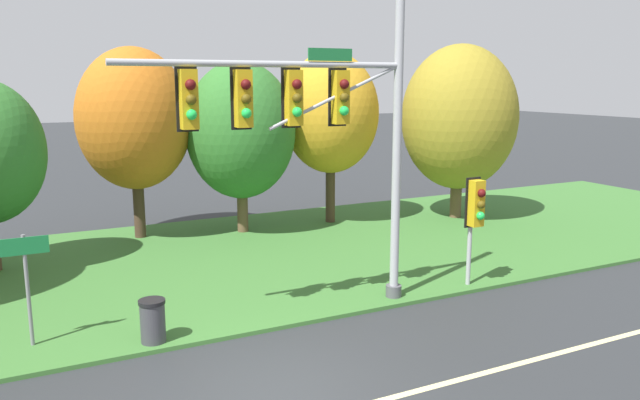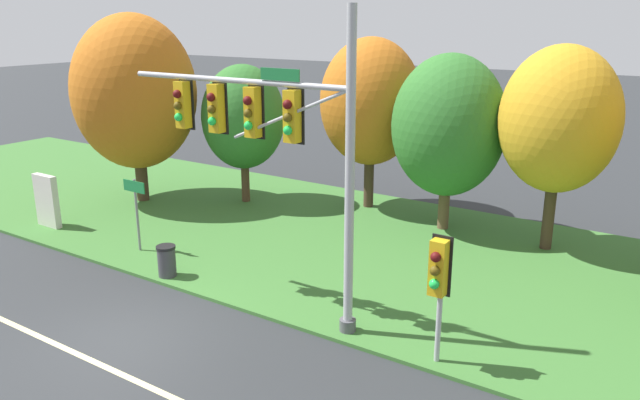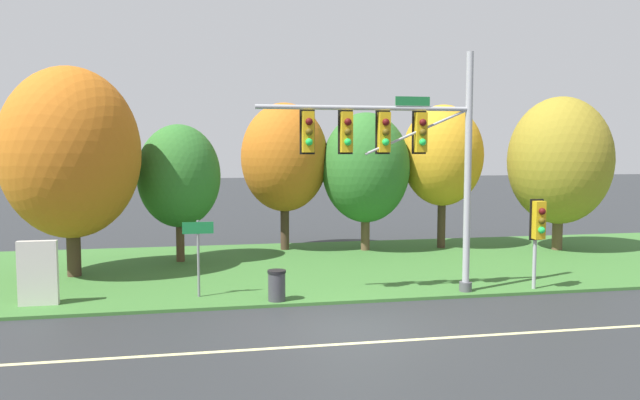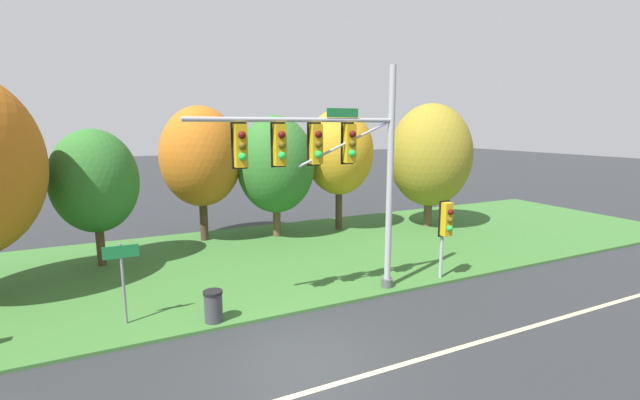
{
  "view_description": "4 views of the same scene",
  "coord_description": "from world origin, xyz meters",
  "px_view_note": "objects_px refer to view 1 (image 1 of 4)",
  "views": [
    {
      "loc": [
        -4.07,
        -9.75,
        5.56
      ],
      "look_at": [
        2.58,
        3.48,
        2.7
      ],
      "focal_mm": 35.0,
      "sensor_mm": 36.0,
      "label": 1
    },
    {
      "loc": [
        11.37,
        -8.67,
        7.44
      ],
      "look_at": [
        2.92,
        4.1,
        2.88
      ],
      "focal_mm": 35.0,
      "sensor_mm": 36.0,
      "label": 2
    },
    {
      "loc": [
        -3.88,
        -15.42,
        4.73
      ],
      "look_at": [
        -0.28,
        3.16,
        3.1
      ],
      "focal_mm": 35.0,
      "sensor_mm": 36.0,
      "label": 3
    },
    {
      "loc": [
        -3.93,
        -8.92,
        5.72
      ],
      "look_at": [
        2.58,
        4.58,
        3.11
      ],
      "focal_mm": 24.0,
      "sensor_mm": 36.0,
      "label": 4
    }
  ],
  "objects_px": {
    "tree_behind_signpost": "(134,119)",
    "tree_right_far": "(459,118)",
    "tree_tall_centre": "(331,113)",
    "trash_bin": "(153,321)",
    "tree_mid_verge": "(241,131)",
    "pedestrian_signal_near_kerb": "(475,209)",
    "traffic_signal_mast": "(316,119)",
    "route_sign_post": "(26,273)"
  },
  "relations": [
    {
      "from": "traffic_signal_mast",
      "to": "tree_right_far",
      "type": "bearing_deg",
      "value": 35.27
    },
    {
      "from": "traffic_signal_mast",
      "to": "route_sign_post",
      "type": "distance_m",
      "value": 6.94
    },
    {
      "from": "trash_bin",
      "to": "tree_behind_signpost",
      "type": "bearing_deg",
      "value": 80.75
    },
    {
      "from": "tree_mid_verge",
      "to": "tree_tall_centre",
      "type": "bearing_deg",
      "value": -0.39
    },
    {
      "from": "tree_behind_signpost",
      "to": "tree_mid_verge",
      "type": "height_order",
      "value": "tree_behind_signpost"
    },
    {
      "from": "tree_tall_centre",
      "to": "pedestrian_signal_near_kerb",
      "type": "bearing_deg",
      "value": -91.27
    },
    {
      "from": "tree_mid_verge",
      "to": "tree_behind_signpost",
      "type": "bearing_deg",
      "value": 166.54
    },
    {
      "from": "traffic_signal_mast",
      "to": "tree_right_far",
      "type": "relative_size",
      "value": 1.11
    },
    {
      "from": "route_sign_post",
      "to": "tree_behind_signpost",
      "type": "relative_size",
      "value": 0.36
    },
    {
      "from": "tree_mid_verge",
      "to": "tree_right_far",
      "type": "distance_m",
      "value": 8.66
    },
    {
      "from": "trash_bin",
      "to": "traffic_signal_mast",
      "type": "bearing_deg",
      "value": 1.05
    },
    {
      "from": "route_sign_post",
      "to": "trash_bin",
      "type": "height_order",
      "value": "route_sign_post"
    },
    {
      "from": "tree_behind_signpost",
      "to": "tree_right_far",
      "type": "bearing_deg",
      "value": -11.22
    },
    {
      "from": "traffic_signal_mast",
      "to": "trash_bin",
      "type": "height_order",
      "value": "traffic_signal_mast"
    },
    {
      "from": "pedestrian_signal_near_kerb",
      "to": "trash_bin",
      "type": "xyz_separation_m",
      "value": [
        -8.44,
        0.17,
        -1.64
      ]
    },
    {
      "from": "tree_right_far",
      "to": "trash_bin",
      "type": "distance_m",
      "value": 15.61
    },
    {
      "from": "pedestrian_signal_near_kerb",
      "to": "trash_bin",
      "type": "bearing_deg",
      "value": 178.82
    },
    {
      "from": "tree_mid_verge",
      "to": "tree_right_far",
      "type": "xyz_separation_m",
      "value": [
        8.52,
        -1.54,
        0.31
      ]
    },
    {
      "from": "route_sign_post",
      "to": "trash_bin",
      "type": "distance_m",
      "value": 2.73
    },
    {
      "from": "tree_right_far",
      "to": "trash_bin",
      "type": "relative_size",
      "value": 7.36
    },
    {
      "from": "route_sign_post",
      "to": "tree_mid_verge",
      "type": "distance_m",
      "value": 10.69
    },
    {
      "from": "tree_behind_signpost",
      "to": "tree_mid_verge",
      "type": "bearing_deg",
      "value": -13.46
    },
    {
      "from": "tree_behind_signpost",
      "to": "trash_bin",
      "type": "distance_m",
      "value": 10.11
    },
    {
      "from": "tree_tall_centre",
      "to": "trash_bin",
      "type": "distance_m",
      "value": 12.63
    },
    {
      "from": "tree_mid_verge",
      "to": "tree_tall_centre",
      "type": "height_order",
      "value": "tree_tall_centre"
    },
    {
      "from": "tree_tall_centre",
      "to": "trash_bin",
      "type": "xyz_separation_m",
      "value": [
        -8.63,
        -8.43,
        -3.74
      ]
    },
    {
      "from": "tree_behind_signpost",
      "to": "tree_right_far",
      "type": "relative_size",
      "value": 0.96
    },
    {
      "from": "route_sign_post",
      "to": "tree_right_far",
      "type": "distance_m",
      "value": 17.1
    },
    {
      "from": "tree_mid_verge",
      "to": "trash_bin",
      "type": "xyz_separation_m",
      "value": [
        -5.03,
        -8.45,
        -3.21
      ]
    },
    {
      "from": "tree_behind_signpost",
      "to": "trash_bin",
      "type": "xyz_separation_m",
      "value": [
        -1.51,
        -9.29,
        -3.67
      ]
    },
    {
      "from": "pedestrian_signal_near_kerb",
      "to": "trash_bin",
      "type": "distance_m",
      "value": 8.6
    },
    {
      "from": "tree_right_far",
      "to": "trash_bin",
      "type": "height_order",
      "value": "tree_right_far"
    },
    {
      "from": "tree_tall_centre",
      "to": "trash_bin",
      "type": "height_order",
      "value": "tree_tall_centre"
    },
    {
      "from": "tree_tall_centre",
      "to": "tree_right_far",
      "type": "bearing_deg",
      "value": -17.17
    },
    {
      "from": "pedestrian_signal_near_kerb",
      "to": "tree_mid_verge",
      "type": "distance_m",
      "value": 9.41
    },
    {
      "from": "traffic_signal_mast",
      "to": "route_sign_post",
      "type": "bearing_deg",
      "value": 171.81
    },
    {
      "from": "traffic_signal_mast",
      "to": "tree_right_far",
      "type": "xyz_separation_m",
      "value": [
        9.67,
        6.84,
        -0.6
      ]
    },
    {
      "from": "pedestrian_signal_near_kerb",
      "to": "route_sign_post",
      "type": "distance_m",
      "value": 10.82
    },
    {
      "from": "tree_behind_signpost",
      "to": "route_sign_post",
      "type": "bearing_deg",
      "value": -114.61
    },
    {
      "from": "tree_behind_signpost",
      "to": "tree_right_far",
      "type": "distance_m",
      "value": 12.27
    },
    {
      "from": "pedestrian_signal_near_kerb",
      "to": "trash_bin",
      "type": "height_order",
      "value": "pedestrian_signal_near_kerb"
    },
    {
      "from": "tree_mid_verge",
      "to": "traffic_signal_mast",
      "type": "bearing_deg",
      "value": -97.81
    }
  ]
}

